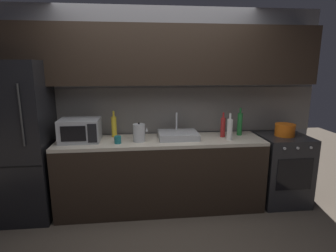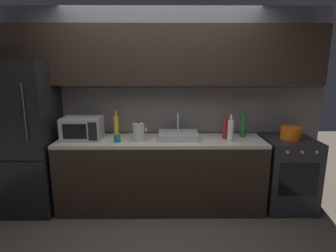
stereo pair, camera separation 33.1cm
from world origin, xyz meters
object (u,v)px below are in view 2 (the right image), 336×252
(wine_bottle_white, at_px, (230,131))
(mug_teal, at_px, (117,138))
(refrigerator, at_px, (27,138))
(cooking_pot, at_px, (291,133))
(wine_bottle_yellow, at_px, (116,125))
(oven_range, at_px, (287,173))
(wine_bottle_green, at_px, (243,125))
(wine_bottle_red, at_px, (225,128))
(microwave, at_px, (83,128))
(kettle, at_px, (139,132))

(wine_bottle_white, bearing_deg, mug_teal, -179.55)
(refrigerator, relative_size, cooking_pot, 7.33)
(wine_bottle_white, bearing_deg, wine_bottle_yellow, 167.56)
(refrigerator, xyz_separation_m, oven_range, (3.23, -0.00, -0.47))
(refrigerator, relative_size, wine_bottle_green, 5.16)
(refrigerator, xyz_separation_m, cooking_pot, (3.22, 0.00, 0.06))
(wine_bottle_yellow, xyz_separation_m, mug_teal, (0.06, -0.32, -0.09))
(wine_bottle_white, distance_m, mug_teal, 1.33)
(wine_bottle_red, relative_size, cooking_pot, 1.24)
(refrigerator, relative_size, microwave, 3.99)
(wine_bottle_green, xyz_separation_m, cooking_pot, (0.56, -0.10, -0.07))
(refrigerator, bearing_deg, cooking_pot, 0.00)
(microwave, bearing_deg, wine_bottle_green, 2.39)
(refrigerator, xyz_separation_m, microwave, (0.68, 0.02, 0.12))
(oven_range, xyz_separation_m, kettle, (-1.86, -0.06, 0.55))
(refrigerator, bearing_deg, wine_bottle_yellow, 10.38)
(oven_range, relative_size, kettle, 3.87)
(refrigerator, relative_size, kettle, 7.90)
(wine_bottle_yellow, relative_size, wine_bottle_red, 1.05)
(wine_bottle_white, height_order, mug_teal, wine_bottle_white)
(wine_bottle_red, bearing_deg, refrigerator, -179.09)
(cooking_pot, bearing_deg, wine_bottle_yellow, 174.88)
(mug_teal, bearing_deg, wine_bottle_green, 8.33)
(wine_bottle_white, height_order, wine_bottle_red, wine_bottle_white)
(kettle, bearing_deg, microwave, 173.13)
(kettle, relative_size, wine_bottle_white, 0.71)
(oven_range, xyz_separation_m, cooking_pot, (-0.00, 0.00, 0.53))
(refrigerator, height_order, cooking_pot, refrigerator)
(wine_bottle_yellow, bearing_deg, microwave, -155.18)
(wine_bottle_red, xyz_separation_m, mug_teal, (-1.30, -0.16, -0.08))
(wine_bottle_red, bearing_deg, wine_bottle_yellow, 173.47)
(refrigerator, height_order, wine_bottle_green, refrigerator)
(oven_range, distance_m, wine_bottle_green, 0.83)
(kettle, xyz_separation_m, wine_bottle_yellow, (-0.31, 0.26, 0.03))
(microwave, distance_m, wine_bottle_white, 1.78)
(wine_bottle_yellow, distance_m, wine_bottle_red, 1.37)
(wine_bottle_yellow, bearing_deg, wine_bottle_green, -3.33)
(wine_bottle_red, bearing_deg, oven_range, -2.81)
(wine_bottle_red, bearing_deg, kettle, -174.37)
(kettle, height_order, wine_bottle_green, wine_bottle_green)
(microwave, distance_m, cooking_pot, 2.54)
(refrigerator, xyz_separation_m, wine_bottle_red, (2.42, 0.04, 0.11))
(kettle, relative_size, mug_teal, 2.70)
(microwave, height_order, wine_bottle_red, wine_bottle_red)
(refrigerator, distance_m, wine_bottle_green, 2.67)
(oven_range, bearing_deg, cooking_pot, 158.12)
(mug_teal, distance_m, cooking_pot, 2.10)
(wine_bottle_yellow, bearing_deg, wine_bottle_white, -12.44)
(microwave, bearing_deg, wine_bottle_white, -4.26)
(microwave, xyz_separation_m, cooking_pot, (2.54, -0.02, -0.06))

